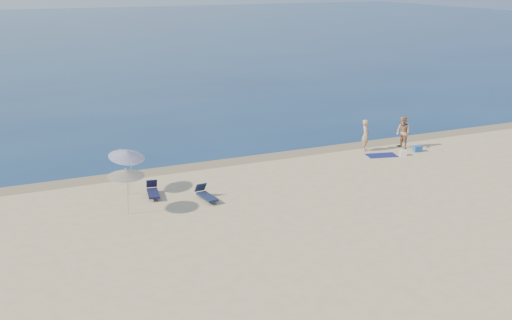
{
  "coord_description": "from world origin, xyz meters",
  "views": [
    {
      "loc": [
        -16.92,
        -12.51,
        10.3
      ],
      "look_at": [
        -3.72,
        16.0,
        1.0
      ],
      "focal_mm": 45.0,
      "sensor_mm": 36.0,
      "label": 1
    }
  ],
  "objects_px": {
    "blue_cooler": "(417,149)",
    "umbrella_near": "(127,154)",
    "person_left": "(366,135)",
    "person_right": "(403,132)"
  },
  "relations": [
    {
      "from": "blue_cooler",
      "to": "umbrella_near",
      "type": "bearing_deg",
      "value": -171.24
    },
    {
      "from": "person_left",
      "to": "umbrella_near",
      "type": "xyz_separation_m",
      "value": [
        -14.62,
        -1.51,
        0.97
      ]
    },
    {
      "from": "person_left",
      "to": "umbrella_near",
      "type": "height_order",
      "value": "umbrella_near"
    },
    {
      "from": "person_left",
      "to": "person_right",
      "type": "bearing_deg",
      "value": -72.4
    },
    {
      "from": "person_left",
      "to": "blue_cooler",
      "type": "relative_size",
      "value": 3.82
    },
    {
      "from": "person_right",
      "to": "umbrella_near",
      "type": "xyz_separation_m",
      "value": [
        -16.97,
        -1.02,
        0.94
      ]
    },
    {
      "from": "person_left",
      "to": "person_right",
      "type": "xyz_separation_m",
      "value": [
        2.35,
        -0.49,
        0.03
      ]
    },
    {
      "from": "blue_cooler",
      "to": "umbrella_near",
      "type": "height_order",
      "value": "umbrella_near"
    },
    {
      "from": "person_left",
      "to": "umbrella_near",
      "type": "bearing_deg",
      "value": 125.32
    },
    {
      "from": "blue_cooler",
      "to": "umbrella_near",
      "type": "xyz_separation_m",
      "value": [
        -17.33,
        -0.04,
        1.74
      ]
    }
  ]
}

